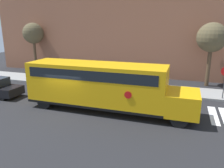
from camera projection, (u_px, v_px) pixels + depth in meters
The scene contains 6 objects.
ground_plane at pixel (69, 109), 15.03m from camera, with size 60.00×60.00×0.00m, color black.
sidewalk_strip at pixel (103, 84), 20.95m from camera, with size 44.00×3.00×0.15m.
building_backdrop at pixel (123, 22), 25.37m from camera, with size 32.00×4.00×11.84m.
school_bus at pixel (102, 84), 14.43m from camera, with size 11.14×2.57×3.15m.
tree_near_sidewalk at pixel (33, 34), 26.08m from camera, with size 2.45×2.45×5.88m.
tree_far_sidewalk at pixel (212, 38), 19.60m from camera, with size 2.65×2.65×5.84m.
Camera 1 is at (7.30, -12.37, 5.57)m, focal length 35.00 mm.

